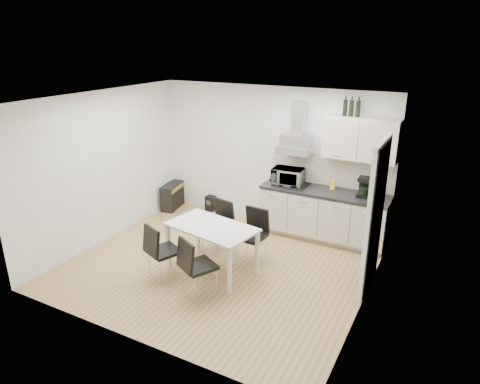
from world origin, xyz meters
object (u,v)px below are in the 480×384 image
object	(u,v)px
kitchenette	(327,195)
guitar_amp	(172,196)
chair_far_right	(251,237)
chair_near_right	(199,267)
dining_table	(212,231)
chair_near_left	(164,252)
chair_far_left	(216,227)
floor_speaker	(211,203)

from	to	relation	value
kitchenette	guitar_amp	xyz separation A→B (m)	(-3.28, -0.08, -0.57)
kitchenette	chair_far_right	bearing A→B (deg)	-119.06
chair_near_right	dining_table	bearing A→B (deg)	133.61
chair_near_left	kitchenette	bearing A→B (deg)	77.76
dining_table	chair_far_right	world-z (taller)	chair_far_right
chair_near_right	guitar_amp	size ratio (longest dim) A/B	1.31
chair_near_left	guitar_amp	distance (m)	2.84
chair_far_right	guitar_amp	bearing A→B (deg)	-24.06
chair_near_left	chair_near_right	xyz separation A→B (m)	(0.69, -0.13, 0.00)
dining_table	chair_far_left	bearing A→B (deg)	125.19
chair_far_left	floor_speaker	xyz separation A→B (m)	(-1.04, 1.50, -0.28)
chair_far_left	floor_speaker	bearing A→B (deg)	-43.03
guitar_amp	chair_near_right	bearing A→B (deg)	-58.69
chair_near_right	floor_speaker	bearing A→B (deg)	146.33
chair_far_right	chair_near_left	bearing A→B (deg)	52.14
dining_table	chair_near_left	xyz separation A→B (m)	(-0.50, -0.52, -0.22)
chair_far_right	dining_table	bearing A→B (deg)	55.18
dining_table	guitar_amp	world-z (taller)	dining_table
kitchenette	guitar_amp	bearing A→B (deg)	-178.52
kitchenette	dining_table	xyz separation A→B (m)	(-1.18, -1.91, -0.17)
chair_near_left	dining_table	bearing A→B (deg)	68.42
chair_near_left	chair_far_left	bearing A→B (deg)	100.31
dining_table	chair_near_left	bearing A→B (deg)	-123.78
chair_near_left	chair_near_right	world-z (taller)	same
chair_near_left	guitar_amp	bearing A→B (deg)	146.75
kitchenette	chair_near_left	distance (m)	2.98
kitchenette	guitar_amp	distance (m)	3.33
chair_far_left	chair_far_right	size ratio (longest dim) A/B	1.00
dining_table	chair_far_right	xyz separation A→B (m)	(0.41, 0.52, -0.22)
chair_near_left	guitar_amp	size ratio (longest dim) A/B	1.31
floor_speaker	chair_far_left	bearing A→B (deg)	-53.43
dining_table	chair_far_left	world-z (taller)	chair_far_left
dining_table	chair_far_left	size ratio (longest dim) A/B	1.64
dining_table	guitar_amp	distance (m)	2.81
chair_far_left	guitar_amp	size ratio (longest dim) A/B	1.31
chair_far_left	guitar_amp	world-z (taller)	chair_far_left
chair_far_right	chair_near_left	size ratio (longest dim) A/B	1.00
chair_near_left	floor_speaker	bearing A→B (deg)	129.74
guitar_amp	chair_far_right	bearing A→B (deg)	-38.95
chair_near_left	chair_near_right	bearing A→B (deg)	11.86
kitchenette	dining_table	distance (m)	2.25
dining_table	guitar_amp	xyz separation A→B (m)	(-2.10, 1.82, -0.40)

